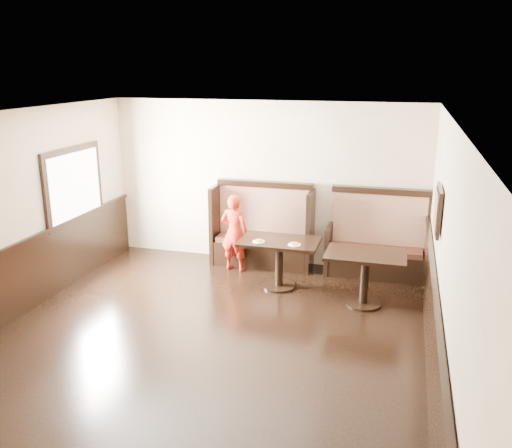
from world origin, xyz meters
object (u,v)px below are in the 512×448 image
at_px(table_main, 279,251).
at_px(child, 234,233).
at_px(booth_main, 263,235).
at_px(booth_neighbor, 377,247).
at_px(table_neighbor, 365,266).

distance_m(table_main, child, 1.04).
bearing_deg(booth_main, table_main, -61.55).
relative_size(booth_main, booth_neighbor, 1.06).
distance_m(booth_main, table_neighbor, 2.24).
bearing_deg(child, booth_neighbor, -164.74).
bearing_deg(booth_neighbor, child, -169.75).
bearing_deg(table_neighbor, booth_main, 146.04).
bearing_deg(table_main, child, 149.32).
distance_m(table_main, table_neighbor, 1.37).
height_order(booth_neighbor, child, booth_neighbor).
distance_m(booth_neighbor, child, 2.37).
height_order(table_main, child, child).
relative_size(booth_main, table_main, 1.44).
relative_size(booth_main, child, 1.33).
bearing_deg(booth_neighbor, booth_main, 179.95).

